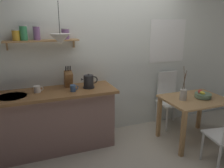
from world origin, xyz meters
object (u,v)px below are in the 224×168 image
knife_block (68,79)px  pendant_lamp (60,39)px  coffee_mug_spare (73,88)px  electric_kettle (89,82)px  fruit_bowl (203,95)px  dining_chair_far (169,96)px  coffee_mug_by_sink (37,89)px  twig_vase (183,94)px  dining_table (194,105)px

knife_block → pendant_lamp: pendant_lamp is taller
knife_block → coffee_mug_spare: knife_block is taller
coffee_mug_spare → electric_kettle: bearing=19.5°
pendant_lamp → coffee_mug_spare: bearing=-4.0°
fruit_bowl → knife_block: (-1.94, 0.69, 0.27)m
dining_chair_far → coffee_mug_by_sink: size_ratio=7.55×
coffee_mug_by_sink → coffee_mug_spare: size_ratio=1.11×
twig_vase → coffee_mug_by_sink: (-2.05, 0.56, 0.15)m
fruit_bowl → electric_kettle: 1.77m
electric_kettle → knife_block: 0.31m
pendant_lamp → electric_kettle: bearing=11.7°
dining_chair_far → electric_kettle: (-1.54, -0.13, 0.47)m
dining_chair_far → pendant_lamp: (-1.93, -0.22, 1.11)m
fruit_bowl → coffee_mug_spare: 1.98m
fruit_bowl → twig_vase: bearing=174.1°
electric_kettle → pendant_lamp: (-0.39, -0.08, 0.64)m
knife_block → electric_kettle: bearing=-27.8°
electric_kettle → pendant_lamp: 0.76m
knife_block → pendant_lamp: size_ratio=0.61×
dining_table → electric_kettle: (-1.54, 0.52, 0.40)m
fruit_bowl → coffee_mug_by_sink: coffee_mug_by_sink is taller
dining_table → dining_chair_far: bearing=90.1°
fruit_bowl → pendant_lamp: size_ratio=0.46×
dining_table → pendant_lamp: size_ratio=1.74×
dining_table → twig_vase: 0.31m
knife_block → coffee_mug_by_sink: bearing=-167.5°
dining_chair_far → electric_kettle: bearing=-175.0°
dining_table → electric_kettle: 1.68m
electric_kettle → dining_table: bearing=-18.6°
twig_vase → pendant_lamp: size_ratio=0.97×
pendant_lamp → coffee_mug_by_sink: bearing=159.8°
twig_vase → coffee_mug_by_sink: bearing=164.7°
dining_table → coffee_mug_by_sink: bearing=166.1°
dining_table → twig_vase: (-0.22, 0.00, 0.21)m
dining_chair_far → coffee_mug_spare: coffee_mug_spare is taller
dining_table → fruit_bowl: 0.21m
twig_vase → dining_chair_far: bearing=71.1°
fruit_bowl → knife_block: size_ratio=0.75×
coffee_mug_spare → dining_table: bearing=-13.4°
fruit_bowl → coffee_mug_spare: size_ratio=2.08×
fruit_bowl → pendant_lamp: (-2.05, 0.47, 0.88)m
dining_table → knife_block: (-1.82, 0.66, 0.44)m
pendant_lamp → dining_table: bearing=-12.7°
fruit_bowl → pendant_lamp: bearing=167.1°
dining_table → knife_block: knife_block is taller
fruit_bowl → pendant_lamp: pendant_lamp is taller
dining_table → dining_chair_far: 0.66m
dining_table → electric_kettle: electric_kettle is taller
fruit_bowl → dining_chair_far: bearing=99.9°
pendant_lamp → fruit_bowl: bearing=-12.9°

